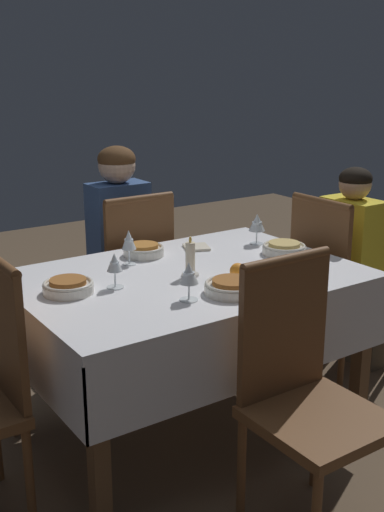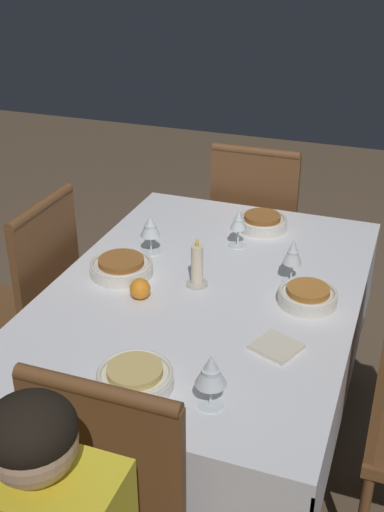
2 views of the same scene
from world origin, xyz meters
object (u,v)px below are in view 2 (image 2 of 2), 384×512
(wine_glass_east, at_px, (211,372))
(wine_glass_south, at_px, (150,227))
(bowl_south, at_px, (121,266))
(chair_west, at_px, (258,232))
(dining_table, at_px, (205,312))
(napkin_red_folded, at_px, (276,347))
(candle_centerpiece, at_px, (197,268))
(bowl_north, at_px, (308,295))
(wine_glass_west, at_px, (239,222))
(chair_south, at_px, (26,308))
(wine_glass_north, at_px, (293,253))
(bowl_east, at_px, (135,377))
(orange_fruit, at_px, (140,289))
(bowl_west, at_px, (262,222))

(wine_glass_east, height_order, wine_glass_south, wine_glass_east)
(bowl_south, bearing_deg, chair_west, 165.22)
(dining_table, bearing_deg, chair_west, -176.58)
(chair_west, distance_m, napkin_red_folded, 1.23)
(wine_glass_east, bearing_deg, candle_centerpiece, -157.24)
(bowl_north, xyz_separation_m, wine_glass_west, (-0.31, -0.32, 0.07))
(dining_table, height_order, chair_south, chair_south)
(wine_glass_west, bearing_deg, napkin_red_folded, 25.99)
(wine_glass_north, relative_size, napkin_red_folded, 1.02)
(candle_centerpiece, bearing_deg, bowl_south, -87.27)
(bowl_north, height_order, wine_glass_east, wine_glass_east)
(wine_glass_west, bearing_deg, bowl_east, -1.39)
(candle_centerpiece, bearing_deg, orange_fruit, -45.90)
(bowl_south, xyz_separation_m, wine_glass_west, (-0.34, 0.31, 0.07))
(chair_west, height_order, wine_glass_north, chair_west)
(wine_glass_north, bearing_deg, bowl_east, -21.38)
(chair_west, bearing_deg, chair_south, 55.17)
(bowl_south, height_order, orange_fruit, orange_fruit)
(bowl_east, bearing_deg, bowl_west, 176.31)
(wine_glass_north, bearing_deg, chair_south, -81.14)
(dining_table, relative_size, chair_south, 1.45)
(bowl_east, relative_size, bowl_south, 0.94)
(napkin_red_folded, bearing_deg, wine_glass_west, -154.01)
(wine_glass_north, xyz_separation_m, candle_centerpiece, (0.13, -0.28, -0.04))
(dining_table, relative_size, orange_fruit, 21.05)
(chair_west, bearing_deg, bowl_north, 113.12)
(wine_glass_west, xyz_separation_m, orange_fruit, (0.46, -0.18, -0.06))
(bowl_south, bearing_deg, bowl_west, 145.32)
(candle_centerpiece, bearing_deg, bowl_west, 169.89)
(chair_south, height_order, napkin_red_folded, chair_south)
(bowl_north, relative_size, bowl_south, 0.86)
(orange_fruit, bearing_deg, bowl_north, 106.60)
(dining_table, xyz_separation_m, orange_fruit, (0.13, -0.17, 0.13))
(wine_glass_east, height_order, candle_centerpiece, candle_centerpiece)
(chair_west, height_order, orange_fruit, chair_west)
(bowl_east, xyz_separation_m, bowl_west, (-1.03, 0.07, 0.00))
(bowl_north, distance_m, wine_glass_north, 0.16)
(bowl_west, bearing_deg, bowl_north, 29.04)
(chair_west, xyz_separation_m, bowl_west, (0.41, 0.11, 0.25))
(dining_table, xyz_separation_m, wine_glass_east, (0.53, 0.19, 0.20))
(bowl_north, xyz_separation_m, napkin_red_folded, (0.27, -0.03, -0.02))
(candle_centerpiece, bearing_deg, chair_south, -88.40)
(bowl_south, bearing_deg, napkin_red_folded, 67.75)
(chair_south, distance_m, orange_fruit, 0.59)
(wine_glass_south, bearing_deg, bowl_east, 20.16)
(wine_glass_south, xyz_separation_m, bowl_west, (-0.33, 0.32, -0.07))
(wine_glass_north, bearing_deg, wine_glass_east, -4.72)
(bowl_north, height_order, napkin_red_folded, bowl_north)
(chair_south, xyz_separation_m, wine_glass_north, (-0.15, 0.95, 0.32))
(chair_south, distance_m, candle_centerpiece, 0.72)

